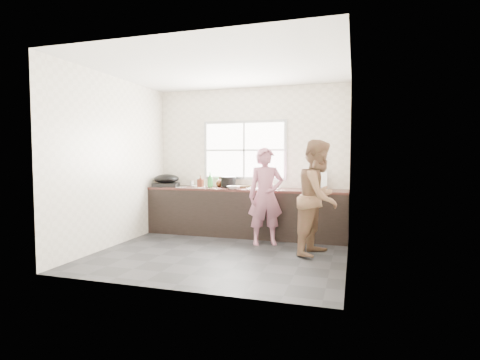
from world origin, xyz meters
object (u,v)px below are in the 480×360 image
(bowl_crabs, at_px, (266,188))
(bottle_brown_short, at_px, (220,182))
(bottle_brown_tall, at_px, (200,182))
(bowl_mince, at_px, (234,187))
(pot_lid_left, at_px, (181,187))
(cutting_board, at_px, (241,186))
(glass_jar, at_px, (192,184))
(bottle_green, at_px, (210,180))
(burner, at_px, (166,185))
(woman, at_px, (266,199))
(person_side, at_px, (319,197))
(plate_food, at_px, (199,186))
(wok, at_px, (167,179))
(dish_rack, at_px, (314,180))
(pot_lid_right, at_px, (201,187))
(black_pot, at_px, (228,182))
(bowl_held, at_px, (262,188))

(bowl_crabs, height_order, bottle_brown_short, bottle_brown_short)
(bottle_brown_tall, bearing_deg, bowl_mince, -17.18)
(pot_lid_left, bearing_deg, bowl_mince, -5.49)
(cutting_board, relative_size, glass_jar, 4.10)
(bottle_green, xyz_separation_m, burner, (-0.87, -0.09, -0.10))
(woman, distance_m, person_side, 0.96)
(bowl_mince, relative_size, pot_lid_left, 0.92)
(woman, distance_m, plate_food, 1.62)
(bowl_mince, distance_m, glass_jar, 1.06)
(bottle_green, height_order, bottle_brown_short, bottle_green)
(cutting_board, xyz_separation_m, wok, (-1.41, -0.23, 0.13))
(bowl_mince, distance_m, bottle_brown_short, 0.57)
(bowl_crabs, height_order, dish_rack, dish_rack)
(bowl_crabs, bearing_deg, dish_rack, 28.25)
(pot_lid_right, bearing_deg, woman, -19.27)
(black_pot, height_order, pot_lid_left, black_pot)
(bowl_crabs, relative_size, dish_rack, 0.54)
(bottle_green, xyz_separation_m, pot_lid_right, (-0.13, -0.14, -0.13))
(bottle_green, bearing_deg, pot_lid_left, -163.36)
(cutting_board, bearing_deg, black_pot, -158.60)
(woman, distance_m, wok, 2.12)
(bowl_held, distance_m, pot_lid_right, 1.19)
(wok, bearing_deg, cutting_board, 9.16)
(woman, distance_m, glass_jar, 1.81)
(burner, bearing_deg, bottle_brown_tall, 4.56)
(plate_food, bearing_deg, bowl_crabs, -12.36)
(bottle_brown_short, relative_size, dish_rack, 0.45)
(person_side, xyz_separation_m, black_pot, (-1.73, 1.00, 0.12))
(black_pot, xyz_separation_m, pot_lid_right, (-0.48, -0.17, -0.09))
(dish_rack, bearing_deg, bottle_brown_short, 164.04)
(bottle_brown_tall, xyz_separation_m, pot_lid_right, (0.05, -0.10, -0.09))
(bowl_crabs, xyz_separation_m, glass_jar, (-1.56, 0.37, 0.01))
(bowl_mince, bearing_deg, bottle_brown_tall, 162.82)
(burner, relative_size, pot_lid_right, 1.73)
(woman, distance_m, black_pot, 1.09)
(pot_lid_left, bearing_deg, bowl_held, -3.73)
(bottle_brown_short, bearing_deg, cutting_board, -2.88)
(bowl_mince, height_order, bottle_green, bottle_green)
(bottle_brown_tall, bearing_deg, glass_jar, 145.13)
(bottle_brown_tall, xyz_separation_m, bottle_brown_short, (0.33, 0.17, -0.01))
(woman, relative_size, glass_jar, 14.99)
(bowl_mince, height_order, glass_jar, glass_jar)
(bottle_green, bearing_deg, plate_food, 163.74)
(cutting_board, distance_m, pot_lid_left, 1.12)
(black_pot, height_order, bottle_brown_tall, bottle_brown_tall)
(wok, bearing_deg, burner, 132.14)
(cutting_board, relative_size, bottle_brown_short, 2.20)
(woman, height_order, black_pot, woman)
(bowl_held, xyz_separation_m, wok, (-1.90, 0.15, 0.12))
(burner, xyz_separation_m, pot_lid_right, (0.74, -0.05, -0.03))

